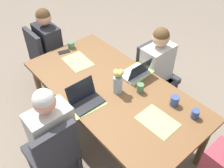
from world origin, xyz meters
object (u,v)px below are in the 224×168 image
(dining_table, at_px, (112,92))
(laptop_far_left_far, at_px, (136,72))
(coffee_mug_centre_left, at_px, (175,101))
(person_far_left_far, at_px, (155,75))
(coffee_mug_near_right, at_px, (195,114))
(coffee_mug_centre_right, at_px, (140,88))
(chair_head_left_right_near, at_px, (44,54))
(person_near_left_mid, at_px, (54,141))
(phone_black, at_px, (64,52))
(chair_near_left_mid, at_px, (53,151))
(flower_vase, at_px, (118,80))
(coffee_mug_near_left, at_px, (71,45))
(laptop_near_left_mid, at_px, (85,99))
(person_head_left_right_near, at_px, (50,53))
(chair_far_left_far, at_px, (154,72))

(dining_table, height_order, laptop_far_left_far, laptop_far_left_far)
(coffee_mug_centre_left, bearing_deg, person_far_left_far, 143.72)
(coffee_mug_near_right, relative_size, coffee_mug_centre_right, 0.88)
(dining_table, height_order, coffee_mug_centre_left, coffee_mug_centre_left)
(chair_head_left_right_near, relative_size, coffee_mug_centre_right, 8.77)
(person_near_left_mid, bearing_deg, phone_black, 141.84)
(coffee_mug_centre_right, bearing_deg, phone_black, -169.80)
(laptop_far_left_far, height_order, coffee_mug_near_right, laptop_far_left_far)
(chair_near_left_mid, bearing_deg, coffee_mug_near_right, 58.07)
(coffee_mug_near_right, height_order, coffee_mug_centre_right, coffee_mug_centre_right)
(flower_vase, xyz_separation_m, laptop_far_left_far, (-0.06, 0.33, -0.11))
(coffee_mug_near_left, relative_size, coffee_mug_centre_right, 0.84)
(laptop_near_left_mid, distance_m, coffee_mug_near_right, 1.07)
(person_head_left_right_near, height_order, coffee_mug_near_left, person_head_left_right_near)
(person_near_left_mid, distance_m, chair_head_left_right_near, 1.57)
(chair_far_left_far, xyz_separation_m, laptop_near_left_mid, (0.08, -1.15, 0.30))
(person_far_left_far, height_order, laptop_far_left_far, person_far_left_far)
(laptop_near_left_mid, relative_size, coffee_mug_centre_left, 3.01)
(person_head_left_right_near, height_order, laptop_near_left_mid, person_head_left_right_near)
(coffee_mug_near_left, bearing_deg, laptop_near_left_mid, -25.98)
(flower_vase, bearing_deg, laptop_near_left_mid, -105.12)
(flower_vase, height_order, laptop_far_left_far, flower_vase)
(person_near_left_mid, height_order, phone_black, person_near_left_mid)
(chair_head_left_right_near, bearing_deg, flower_vase, 4.12)
(person_near_left_mid, xyz_separation_m, person_head_left_right_near, (-1.37, 0.74, 0.00))
(chair_near_left_mid, height_order, laptop_near_left_mid, laptop_near_left_mid)
(person_far_left_far, height_order, flower_vase, person_far_left_far)
(chair_head_left_right_near, relative_size, laptop_far_left_far, 2.81)
(person_far_left_far, bearing_deg, chair_near_left_mid, -85.56)
(coffee_mug_centre_right, bearing_deg, chair_head_left_right_near, -170.28)
(laptop_near_left_mid, bearing_deg, chair_far_left_far, 93.85)
(chair_near_left_mid, distance_m, chair_head_left_right_near, 1.67)
(coffee_mug_near_left, relative_size, coffee_mug_centre_left, 0.81)
(laptop_far_left_far, bearing_deg, chair_far_left_far, 103.19)
(coffee_mug_near_left, bearing_deg, coffee_mug_centre_left, 7.40)
(chair_head_left_right_near, relative_size, flower_vase, 3.09)
(chair_head_left_right_near, xyz_separation_m, person_head_left_right_near, (0.06, 0.07, 0.03))
(chair_far_left_far, relative_size, flower_vase, 3.09)
(person_head_left_right_near, relative_size, coffee_mug_centre_right, 11.65)
(laptop_far_left_far, bearing_deg, chair_near_left_mid, -85.72)
(person_head_left_right_near, relative_size, coffee_mug_near_left, 13.87)
(laptop_near_left_mid, height_order, coffee_mug_near_left, laptop_near_left_mid)
(laptop_far_left_far, height_order, coffee_mug_near_left, laptop_far_left_far)
(phone_black, bearing_deg, laptop_far_left_far, -54.62)
(flower_vase, bearing_deg, dining_table, -175.52)
(chair_far_left_far, distance_m, flower_vase, 0.92)
(laptop_far_left_far, distance_m, coffee_mug_near_left, 0.98)
(coffee_mug_near_left, relative_size, phone_black, 0.57)
(flower_vase, relative_size, laptop_near_left_mid, 0.91)
(chair_head_left_right_near, relative_size, person_head_left_right_near, 0.75)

